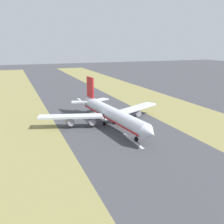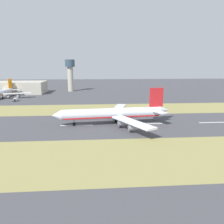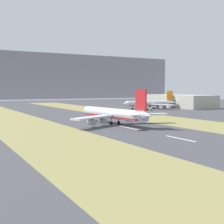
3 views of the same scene
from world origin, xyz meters
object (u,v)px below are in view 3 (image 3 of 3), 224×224
at_px(airplane_main_jet, 114,114).
at_px(airplane_parked_apron, 151,103).
at_px(terminal_building, 178,101).
at_px(service_truck, 149,109).

bearing_deg(airplane_main_jet, airplane_parked_apron, 45.83).
distance_m(airplane_main_jet, terminal_building, 186.63).
xyz_separation_m(terminal_building, service_truck, (-60.71, -30.75, -5.20)).
distance_m(airplane_main_jet, airplane_parked_apron, 147.93).
bearing_deg(terminal_building, service_truck, -153.14).
bearing_deg(service_truck, airplane_main_jet, -135.20).
bearing_deg(terminal_building, airplane_parked_apron, -167.38).
xyz_separation_m(airplane_parked_apron, service_truck, (-17.43, -21.06, -3.82)).
distance_m(airplane_parked_apron, service_truck, 27.60).
height_order(airplane_parked_apron, service_truck, airplane_parked_apron).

